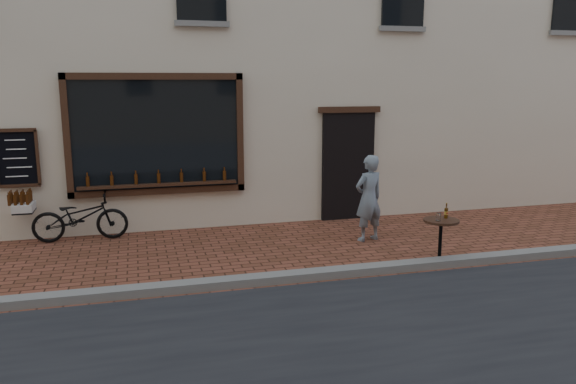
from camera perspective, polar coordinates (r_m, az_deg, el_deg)
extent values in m
plane|color=brown|center=(8.08, 2.16, -9.31)|extent=(90.00, 90.00, 0.00)
cube|color=slate|center=(8.23, 1.75, -8.45)|extent=(90.00, 0.25, 0.12)
cube|color=black|center=(10.71, -13.20, 5.70)|extent=(3.00, 0.06, 2.00)
cube|color=black|center=(10.65, -13.46, 11.37)|extent=(3.24, 0.10, 0.12)
cube|color=black|center=(10.84, -12.95, 0.11)|extent=(3.24, 0.10, 0.12)
cube|color=black|center=(10.75, -21.56, 5.23)|extent=(0.12, 0.10, 2.24)
cube|color=black|center=(10.86, -4.91, 6.03)|extent=(0.12, 0.10, 2.24)
cube|color=black|center=(10.77, -12.97, 0.74)|extent=(2.90, 0.16, 0.05)
cube|color=black|center=(11.59, 6.10, 2.60)|extent=(1.10, 0.10, 2.20)
cube|color=black|center=(11.44, 6.28, 8.33)|extent=(1.30, 0.10, 0.12)
cube|color=black|center=(10.93, -25.80, 3.12)|extent=(0.62, 0.04, 0.92)
cylinder|color=#3D1C07|center=(10.78, -19.64, 1.02)|extent=(0.06, 0.06, 0.19)
cylinder|color=#3D1C07|center=(10.75, -17.43, 1.14)|extent=(0.06, 0.06, 0.19)
cylinder|color=#3D1C07|center=(10.74, -15.22, 1.25)|extent=(0.06, 0.06, 0.19)
cylinder|color=#3D1C07|center=(10.75, -13.00, 1.36)|extent=(0.06, 0.06, 0.19)
cylinder|color=#3D1C07|center=(10.77, -10.78, 1.48)|extent=(0.06, 0.06, 0.19)
cylinder|color=#3D1C07|center=(10.81, -8.58, 1.58)|extent=(0.06, 0.06, 0.19)
cylinder|color=#3D1C07|center=(10.86, -6.40, 1.69)|extent=(0.06, 0.06, 0.19)
imported|color=black|center=(10.72, -20.35, -2.40)|extent=(1.64, 0.58, 0.86)
cube|color=black|center=(10.82, -25.21, -1.78)|extent=(0.33, 0.46, 0.03)
cube|color=beige|center=(10.80, -25.25, -1.36)|extent=(0.33, 0.48, 0.13)
cylinder|color=#3D1C07|center=(10.59, -24.97, -0.70)|extent=(0.05, 0.05, 0.18)
cylinder|color=#3D1C07|center=(10.60, -25.47, -0.73)|extent=(0.05, 0.05, 0.18)
cylinder|color=#3D1C07|center=(10.62, -25.98, -0.75)|extent=(0.05, 0.05, 0.18)
cylinder|color=#3D1C07|center=(10.64, -26.49, -0.78)|extent=(0.05, 0.05, 0.18)
cylinder|color=#3D1C07|center=(10.70, -24.86, -0.58)|extent=(0.05, 0.05, 0.18)
cylinder|color=#3D1C07|center=(10.71, -25.37, -0.60)|extent=(0.05, 0.05, 0.18)
cylinder|color=#3D1C07|center=(10.73, -25.87, -0.63)|extent=(0.05, 0.05, 0.18)
cylinder|color=#3D1C07|center=(10.75, -26.37, -0.65)|extent=(0.05, 0.05, 0.18)
cylinder|color=#3D1C07|center=(10.81, -24.77, -0.46)|extent=(0.05, 0.05, 0.18)
cylinder|color=#3D1C07|center=(10.83, -25.26, -0.48)|extent=(0.05, 0.05, 0.18)
cylinder|color=#3D1C07|center=(10.84, -25.76, -0.51)|extent=(0.05, 0.05, 0.18)
cylinder|color=#3D1C07|center=(10.86, -26.26, -0.53)|extent=(0.05, 0.05, 0.18)
cylinder|color=#3D1C07|center=(10.92, -24.67, -0.34)|extent=(0.05, 0.05, 0.18)
cylinder|color=black|center=(9.26, 15.09, -6.89)|extent=(0.41, 0.41, 0.03)
cylinder|color=black|center=(9.16, 15.20, -4.89)|extent=(0.06, 0.06, 0.65)
cylinder|color=black|center=(9.07, 15.31, -2.82)|extent=(0.55, 0.55, 0.04)
cylinder|color=gold|center=(9.15, 15.77, -2.05)|extent=(0.06, 0.06, 0.06)
cylinder|color=white|center=(8.95, 15.03, -2.48)|extent=(0.07, 0.07, 0.12)
imported|color=slate|center=(10.10, 8.20, -0.62)|extent=(0.65, 0.51, 1.55)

